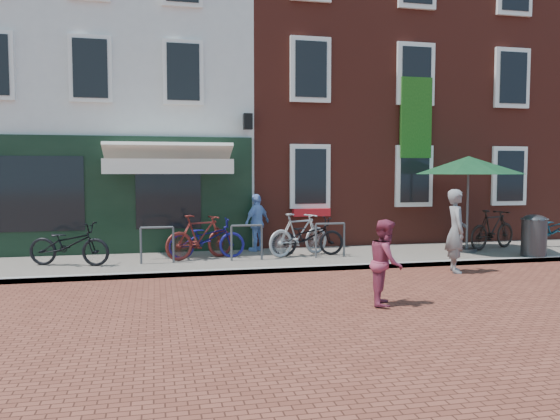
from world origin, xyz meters
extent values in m
plane|color=brown|center=(0.00, 0.00, 0.00)|extent=(80.00, 80.00, 0.00)
cube|color=slate|center=(1.00, 1.50, 0.05)|extent=(24.00, 3.00, 0.10)
cube|color=silver|center=(-5.00, 7.00, 4.50)|extent=(8.00, 8.00, 9.00)
cube|color=maroon|center=(2.00, 7.00, 5.00)|extent=(6.00, 8.00, 10.00)
cube|color=maroon|center=(8.00, 7.00, 5.00)|extent=(6.00, 8.00, 10.00)
cylinder|color=#39393B|center=(5.34, 0.30, 0.54)|extent=(0.58, 0.58, 0.87)
ellipsoid|color=#39393B|center=(5.34, 0.30, 1.04)|extent=(0.58, 0.58, 0.26)
cylinder|color=#4C4C4F|center=(4.16, 1.30, 0.14)|extent=(0.50, 0.50, 0.08)
cylinder|color=#4C4C4F|center=(4.16, 1.30, 1.24)|extent=(0.06, 0.06, 2.29)
cone|color=#133F21|center=(4.16, 1.30, 2.39)|extent=(2.73, 2.73, 0.45)
imported|color=slate|center=(2.66, -0.72, 0.88)|extent=(0.60, 0.74, 1.76)
imported|color=#8C3149|center=(0.05, -3.05, 0.69)|extent=(0.74, 0.82, 1.37)
imported|color=#7EA3E4|center=(-1.00, 2.60, 0.83)|extent=(0.89, 0.81, 1.46)
imported|color=black|center=(-5.35, 1.33, 0.57)|extent=(1.89, 1.13, 0.94)
imported|color=#5A1A16|center=(-2.53, 1.61, 0.62)|extent=(1.79, 1.10, 1.04)
imported|color=navy|center=(-2.37, 1.67, 0.57)|extent=(1.78, 0.63, 0.94)
imported|color=#9B9C9E|center=(-0.17, 1.57, 0.62)|extent=(1.79, 1.10, 1.04)
imported|color=black|center=(0.04, 1.52, 0.57)|extent=(1.79, 0.64, 0.94)
imported|color=black|center=(5.06, 1.56, 0.62)|extent=(1.79, 1.04, 1.04)
imported|color=#0D3B4D|center=(7.00, 1.63, 0.57)|extent=(1.78, 0.62, 0.94)
camera|label=1|loc=(-3.53, -11.18, 2.14)|focal=35.38mm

